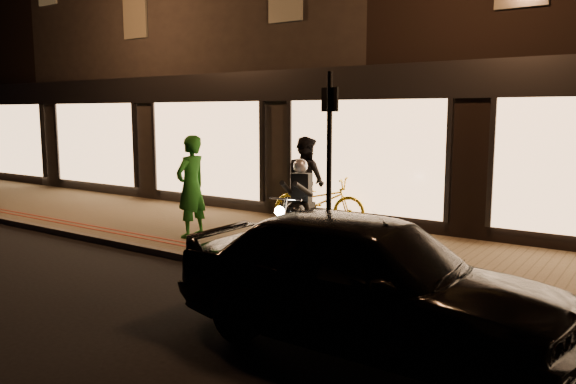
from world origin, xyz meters
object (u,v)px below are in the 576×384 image
object	(u,v)px
motorcycle	(298,213)
bicycle_gold	(319,202)
sign_post	(329,163)
person_green	(191,187)
parked_car	(366,278)

from	to	relation	value
motorcycle	bicycle_gold	world-z (taller)	motorcycle
sign_post	bicycle_gold	world-z (taller)	sign_post
bicycle_gold	person_green	size ratio (longest dim) A/B	1.01
motorcycle	person_green	bearing A→B (deg)	-177.41
bicycle_gold	sign_post	bearing A→B (deg)	-161.36
sign_post	person_green	distance (m)	3.61
motorcycle	parked_car	size ratio (longest dim) A/B	0.44
motorcycle	person_green	size ratio (longest dim) A/B	0.97
bicycle_gold	parked_car	distance (m)	5.95
sign_post	person_green	xyz separation A→B (m)	(-3.48, 0.68, -0.68)
sign_post	parked_car	world-z (taller)	sign_post
person_green	parked_car	distance (m)	5.57
sign_post	parked_car	xyz separation A→B (m)	(1.51, -1.76, -1.05)
motorcycle	bicycle_gold	bearing A→B (deg)	99.88
parked_car	sign_post	bearing A→B (deg)	41.12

